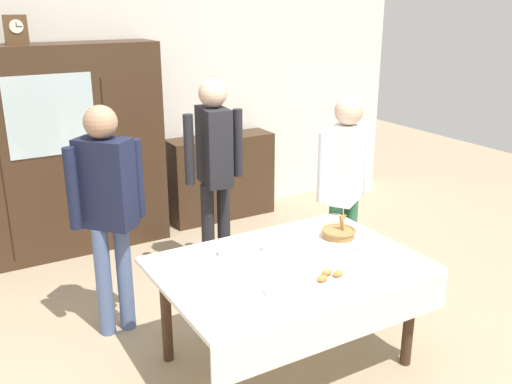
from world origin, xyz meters
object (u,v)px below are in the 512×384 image
at_px(bread_basket, 339,232).
at_px(spoon_far_right, 255,305).
at_px(tea_cup_far_left, 364,247).
at_px(person_beside_shelf, 107,200).
at_px(tea_cup_center, 268,248).
at_px(tea_cup_mid_right, 224,252).
at_px(person_behind_table_left, 345,178).
at_px(wall_cabinet, 51,153).
at_px(pastry_plate, 331,279).
at_px(book_stack, 220,134).
at_px(spoon_mid_right, 381,273).
at_px(person_near_right_end, 214,160).
at_px(dining_table, 291,278).
at_px(mantel_clock, 16,30).
at_px(spoon_back_edge, 330,259).
at_px(bookshelf_low, 221,177).
at_px(tea_cup_back_edge, 272,291).

bearing_deg(bread_basket, spoon_far_right, -151.86).
relative_size(tea_cup_far_left, person_beside_shelf, 0.08).
relative_size(tea_cup_center, tea_cup_mid_right, 1.00).
height_order(bread_basket, person_behind_table_left, person_behind_table_left).
height_order(wall_cabinet, pastry_plate, wall_cabinet).
xyz_separation_m(book_stack, spoon_mid_right, (-0.44, -3.02, -0.20)).
relative_size(spoon_mid_right, person_near_right_end, 0.07).
height_order(spoon_far_right, person_behind_table_left, person_behind_table_left).
bearing_deg(tea_cup_far_left, dining_table, 172.96).
bearing_deg(book_stack, dining_table, -107.71).
bearing_deg(book_stack, person_behind_table_left, -88.13).
bearing_deg(person_behind_table_left, mantel_clock, 135.03).
xyz_separation_m(dining_table, person_beside_shelf, (-0.85, 0.97, 0.37)).
relative_size(spoon_back_edge, person_beside_shelf, 0.07).
bearing_deg(tea_cup_far_left, person_near_right_end, 103.97).
distance_m(bookshelf_low, person_behind_table_left, 2.08).
relative_size(tea_cup_mid_right, person_beside_shelf, 0.08).
xyz_separation_m(dining_table, bread_basket, (0.53, 0.20, 0.13)).
relative_size(wall_cabinet, tea_cup_back_edge, 15.64).
xyz_separation_m(dining_table, tea_cup_mid_right, (-0.30, 0.32, 0.12)).
distance_m(mantel_clock, pastry_plate, 3.37).
height_order(bread_basket, person_beside_shelf, person_beside_shelf).
distance_m(book_stack, pastry_plate, 3.04).
distance_m(tea_cup_back_edge, spoon_far_right, 0.15).
bearing_deg(person_behind_table_left, tea_cup_back_edge, -143.61).
relative_size(dining_table, wall_cabinet, 0.80).
bearing_deg(person_beside_shelf, tea_cup_center, -41.59).
distance_m(book_stack, spoon_back_edge, 2.77).
xyz_separation_m(book_stack, tea_cup_back_edge, (-1.15, -2.91, -0.18)).
bearing_deg(person_beside_shelf, wall_cabinet, 91.81).
distance_m(pastry_plate, person_near_right_end, 1.71).
height_order(bookshelf_low, pastry_plate, bookshelf_low).
bearing_deg(bookshelf_low, wall_cabinet, -178.34).
bearing_deg(pastry_plate, spoon_mid_right, -14.72).
relative_size(tea_cup_far_left, person_near_right_end, 0.08).
distance_m(tea_cup_center, pastry_plate, 0.54).
bearing_deg(tea_cup_far_left, person_behind_table_left, 60.77).
height_order(wall_cabinet, person_near_right_end, wall_cabinet).
distance_m(spoon_back_edge, person_behind_table_left, 0.98).
height_order(book_stack, tea_cup_back_edge, book_stack).
relative_size(wall_cabinet, person_behind_table_left, 1.26).
bearing_deg(book_stack, spoon_back_edge, -102.25).
height_order(tea_cup_back_edge, spoon_mid_right, tea_cup_back_edge).
bearing_deg(bread_basket, tea_cup_back_edge, -150.44).
xyz_separation_m(bread_basket, person_behind_table_left, (0.38, 0.42, 0.22)).
relative_size(tea_cup_back_edge, person_behind_table_left, 0.08).
height_order(bread_basket, spoon_mid_right, bread_basket).
distance_m(person_near_right_end, person_beside_shelf, 1.09).
bearing_deg(spoon_back_edge, tea_cup_center, 133.35).
relative_size(tea_cup_mid_right, person_near_right_end, 0.08).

